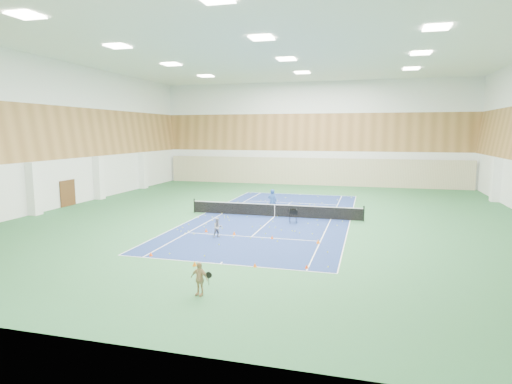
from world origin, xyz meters
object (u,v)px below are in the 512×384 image
Objects in this scene: coach at (272,201)px; child_court at (218,228)px; child_apron at (199,279)px; ball_cart at (293,216)px; tennis_net at (275,209)px.

coach is 1.62× the size of child_court.
child_court is 0.90× the size of child_apron.
child_apron is (2.47, -8.78, 0.07)m from child_court.
ball_cart is at bearing 96.66° from child_apron.
tennis_net is at bearing 103.41° from child_apron.
tennis_net is 2.50m from ball_cart.
child_court is (-1.91, -6.98, 0.04)m from tennis_net.
tennis_net is at bearing 115.65° from ball_cart.
coach is at bearing 111.35° from tennis_net.
child_court reaches higher than tennis_net.
child_apron reaches higher than tennis_net.
child_court is (-1.50, -8.04, -0.37)m from coach.
coach reaches higher than ball_cart.
tennis_net is 10.86× the size of child_court.
ball_cart is (1.71, -1.83, -0.07)m from tennis_net.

